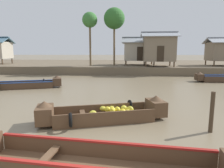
% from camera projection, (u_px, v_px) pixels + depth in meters
% --- Properties ---
extents(ground_plane, '(300.00, 300.00, 0.00)m').
position_uv_depth(ground_plane, '(107.00, 92.00, 13.72)').
color(ground_plane, '#7A6B51').
extents(riverbank_strip, '(160.00, 20.00, 0.94)m').
position_uv_depth(riverbank_strip, '(120.00, 65.00, 32.58)').
color(riverbank_strip, brown).
rests_on(riverbank_strip, ground).
extents(banana_boat, '(5.11, 2.58, 0.93)m').
position_uv_depth(banana_boat, '(105.00, 113.00, 7.91)').
color(banana_boat, brown).
rests_on(banana_boat, ground).
extents(viewer_boat, '(6.55, 1.73, 0.85)m').
position_uv_depth(viewer_boat, '(95.00, 164.00, 4.41)').
color(viewer_boat, brown).
rests_on(viewer_boat, ground).
extents(cargo_boat_upstream, '(5.63, 2.71, 0.90)m').
position_uv_depth(cargo_boat_upstream, '(23.00, 84.00, 14.91)').
color(cargo_boat_upstream, '#473323').
rests_on(cargo_boat_upstream, ground).
extents(stilt_house_mid_left, '(4.74, 3.52, 3.74)m').
position_uv_depth(stilt_house_mid_left, '(140.00, 51.00, 26.89)').
color(stilt_house_mid_left, '#4C3826').
rests_on(stilt_house_mid_left, riverbank_strip).
extents(stilt_house_mid_right, '(4.36, 3.26, 4.16)m').
position_uv_depth(stilt_house_mid_right, '(159.00, 48.00, 24.07)').
color(stilt_house_mid_right, '#4C3826').
rests_on(stilt_house_mid_right, riverbank_strip).
extents(stilt_house_right, '(4.34, 3.61, 3.58)m').
position_uv_depth(stilt_house_right, '(224.00, 51.00, 25.27)').
color(stilt_house_right, '#4C3826').
rests_on(stilt_house_right, riverbank_strip).
extents(palm_tree_near, '(2.62, 2.62, 7.15)m').
position_uv_depth(palm_tree_near, '(114.00, 19.00, 24.71)').
color(palm_tree_near, brown).
rests_on(palm_tree_near, riverbank_strip).
extents(palm_tree_mid, '(1.87, 1.87, 6.57)m').
position_uv_depth(palm_tree_mid, '(90.00, 21.00, 24.45)').
color(palm_tree_mid, brown).
rests_on(palm_tree_mid, riverbank_strip).
extents(mooring_post, '(0.14, 0.14, 1.41)m').
position_uv_depth(mooring_post, '(212.00, 112.00, 6.73)').
color(mooring_post, '#423323').
rests_on(mooring_post, ground).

